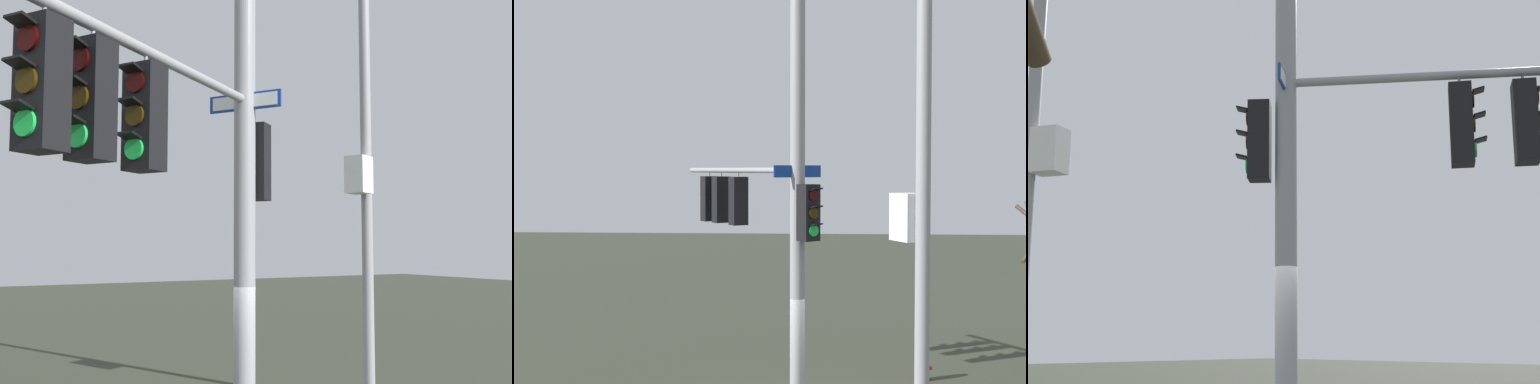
% 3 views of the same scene
% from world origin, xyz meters
% --- Properties ---
extents(main_signal_pole_assembly, '(3.34, 5.87, 9.37)m').
position_xyz_m(main_signal_pole_assembly, '(-0.83, 1.11, 4.80)').
color(main_signal_pole_assembly, gray).
rests_on(main_signal_pole_assembly, ground).
extents(secondary_pole_assembly, '(0.55, 0.71, 8.29)m').
position_xyz_m(secondary_pole_assembly, '(1.59, -3.14, 4.20)').
color(secondary_pole_assembly, gray).
rests_on(secondary_pole_assembly, ground).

